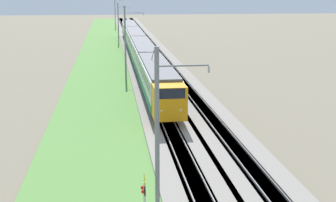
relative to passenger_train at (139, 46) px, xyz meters
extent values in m
cube|color=gray|center=(-9.95, 0.00, -2.26)|extent=(240.00, 4.40, 0.30)
cube|color=gray|center=(-9.95, -4.01, -2.26)|extent=(240.00, 4.40, 0.30)
cube|color=#4C4238|center=(-9.95, 0.00, -2.26)|extent=(240.00, 1.57, 0.30)
cube|color=gray|center=(-9.95, 0.53, -2.03)|extent=(240.00, 0.07, 0.15)
cube|color=gray|center=(-9.95, -0.53, -2.03)|extent=(240.00, 0.07, 0.15)
cube|color=#4C4238|center=(-9.95, -4.01, -2.26)|extent=(240.00, 1.57, 0.30)
cube|color=gray|center=(-9.95, -3.48, -2.03)|extent=(240.00, 0.07, 0.15)
cube|color=gray|center=(-9.95, -4.55, -2.03)|extent=(240.00, 0.07, 0.15)
cube|color=#5B8E42|center=(-9.95, 5.65, -2.35)|extent=(240.00, 9.10, 0.12)
cube|color=orange|center=(-39.11, 0.00, -0.01)|extent=(2.32, 2.73, 2.79)
cube|color=black|center=(-39.46, 0.00, 0.92)|extent=(1.67, 2.27, 0.84)
sphere|color=#F2EAC6|center=(-40.22, 0.78, -0.48)|extent=(0.20, 0.20, 0.20)
sphere|color=#F2EAC6|center=(-40.22, -0.78, -0.48)|extent=(0.20, 0.20, 0.20)
cube|color=#196B47|center=(-29.34, 0.00, -1.02)|extent=(17.23, 2.84, 0.78)
cube|color=silver|center=(-29.34, 0.00, 0.38)|extent=(17.23, 2.84, 2.01)
cube|color=black|center=(-29.34, 0.00, 0.54)|extent=(15.85, 2.86, 0.84)
cube|color=#515156|center=(-29.34, 0.00, 1.51)|extent=(17.23, 2.61, 0.25)
cube|color=black|center=(-29.34, 0.00, -1.68)|extent=(16.36, 2.41, 0.55)
cylinder|color=black|center=(-36.16, 0.53, -1.53)|extent=(0.86, 0.12, 0.86)
cylinder|color=black|center=(-36.16, -0.53, -1.53)|extent=(0.86, 0.12, 0.86)
cube|color=#196B47|center=(-10.36, 0.00, -1.02)|extent=(19.54, 2.84, 0.78)
cube|color=silver|center=(-10.36, 0.00, 0.38)|extent=(19.54, 2.84, 2.01)
cube|color=black|center=(-10.36, 0.00, 0.54)|extent=(17.98, 2.86, 0.84)
cube|color=#515156|center=(-10.36, 0.00, 1.51)|extent=(19.54, 2.61, 0.25)
cube|color=black|center=(-10.36, 0.00, -1.68)|extent=(18.57, 2.41, 0.55)
cube|color=#196B47|center=(9.78, 0.00, -1.02)|extent=(19.54, 2.84, 0.78)
cube|color=silver|center=(9.78, 0.00, 0.38)|extent=(19.54, 2.84, 2.01)
cube|color=black|center=(9.78, 0.00, 0.54)|extent=(17.98, 2.86, 0.84)
cube|color=#515156|center=(9.78, 0.00, 1.51)|extent=(19.54, 2.61, 0.25)
cube|color=black|center=(9.78, 0.00, -1.68)|extent=(18.57, 2.41, 0.55)
cube|color=#196B47|center=(29.93, 0.00, -1.02)|extent=(19.54, 2.84, 0.78)
cube|color=silver|center=(29.93, 0.00, 0.38)|extent=(19.54, 2.84, 2.01)
cube|color=black|center=(29.93, 0.00, 0.54)|extent=(17.98, 2.86, 0.84)
cube|color=#515156|center=(29.93, 0.00, 1.51)|extent=(19.54, 2.61, 0.25)
cube|color=black|center=(29.93, 0.00, -1.68)|extent=(18.57, 2.41, 0.55)
cylinder|color=black|center=(-26.76, 0.17, 2.19)|extent=(0.06, 0.33, 1.08)
cylinder|color=black|center=(-26.76, -0.17, 2.19)|extent=(0.06, 0.33, 1.08)
cube|color=black|center=(-36.16, 0.00, -2.41)|extent=(0.10, 0.10, 0.00)
cube|color=black|center=(-56.02, 3.36, -0.08)|extent=(0.70, 0.06, 0.36)
sphere|color=red|center=(-56.24, 3.43, -0.08)|extent=(0.20, 0.20, 0.20)
sphere|color=red|center=(-55.79, 3.43, -0.08)|extent=(0.20, 0.20, 0.20)
cube|color=yellow|center=(-56.02, 3.36, 0.39)|extent=(0.49, 0.03, 0.49)
cube|color=yellow|center=(-56.02, 3.36, 0.39)|extent=(0.49, 0.03, 0.49)
cylinder|color=slate|center=(-55.52, 2.70, 2.08)|extent=(0.22, 0.22, 8.97)
cylinder|color=slate|center=(-55.52, 1.50, 5.66)|extent=(0.08, 2.40, 0.08)
cylinder|color=#B2ADA8|center=(-55.52, 0.30, 5.46)|extent=(0.10, 0.10, 0.30)
cylinder|color=slate|center=(-15.62, 2.70, 2.29)|extent=(0.22, 0.22, 9.39)
cylinder|color=slate|center=(-15.62, 1.50, 6.08)|extent=(0.08, 2.40, 0.08)
cylinder|color=#B2ADA8|center=(-15.62, 0.30, 5.88)|extent=(0.10, 0.10, 0.30)
cylinder|color=slate|center=(24.29, 2.70, 1.91)|extent=(0.22, 0.22, 8.64)
cylinder|color=slate|center=(24.29, 1.50, 5.33)|extent=(0.08, 2.40, 0.08)
cylinder|color=#B2ADA8|center=(24.29, 0.30, 5.13)|extent=(0.10, 0.10, 0.30)
cylinder|color=slate|center=(64.20, 2.70, 2.08)|extent=(0.22, 0.22, 8.98)
cylinder|color=slate|center=(64.20, 1.50, 5.67)|extent=(0.08, 2.40, 0.08)
cylinder|color=#B2ADA8|center=(64.20, 0.30, 5.47)|extent=(0.10, 0.10, 0.30)
camera|label=1|loc=(-76.28, 4.82, 9.06)|focal=50.00mm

